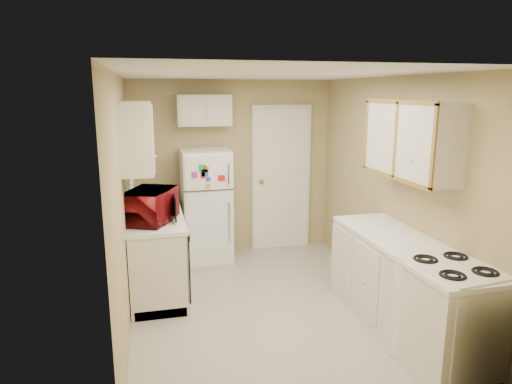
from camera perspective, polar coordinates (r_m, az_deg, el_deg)
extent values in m
plane|color=beige|center=(4.98, 1.40, -14.26)|extent=(3.80, 3.80, 0.00)
plane|color=white|center=(4.46, 1.57, 14.50)|extent=(3.80, 3.80, 0.00)
plane|color=tan|center=(4.43, -16.30, -1.65)|extent=(3.80, 3.80, 0.00)
plane|color=tan|center=(5.11, 16.81, 0.17)|extent=(3.80, 3.80, 0.00)
plane|color=tan|center=(6.39, -2.97, 3.07)|extent=(2.80, 2.80, 0.00)
plane|color=tan|center=(2.86, 11.57, -9.14)|extent=(2.80, 2.80, 0.00)
cube|color=silver|center=(5.50, -12.31, -6.85)|extent=(0.60, 1.80, 0.90)
cube|color=black|center=(4.93, -8.72, -8.48)|extent=(0.03, 0.58, 0.72)
cube|color=gray|center=(5.52, -12.55, -2.32)|extent=(0.54, 0.74, 0.16)
imported|color=maroon|center=(4.90, -13.07, -1.93)|extent=(0.70, 0.56, 0.41)
imported|color=white|center=(5.84, -13.19, -0.13)|extent=(0.09, 0.10, 0.19)
cube|color=silver|center=(5.39, -15.69, 5.17)|extent=(0.10, 0.98, 1.08)
cube|color=silver|center=(4.54, -14.75, 6.48)|extent=(0.30, 0.45, 0.70)
cube|color=white|center=(6.06, -6.24, -1.83)|extent=(0.62, 0.61, 1.51)
cube|color=silver|center=(6.10, -6.54, 10.12)|extent=(0.70, 0.30, 0.40)
cube|color=white|center=(6.55, 3.14, 1.70)|extent=(0.86, 0.06, 2.08)
cube|color=silver|center=(4.54, 18.03, -11.45)|extent=(0.60, 2.00, 0.90)
cube|color=white|center=(4.10, 22.92, -14.91)|extent=(0.65, 0.76, 0.85)
cube|color=silver|center=(4.52, 18.83, 6.20)|extent=(0.30, 1.20, 0.70)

